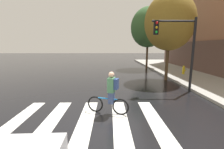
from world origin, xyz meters
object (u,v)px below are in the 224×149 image
Objects in this scene: cyclist at (111,93)px; traffic_light_near at (179,42)px; fire_hydrant at (184,70)px; street_tree_mid at (148,27)px; street_tree_near at (169,22)px.

traffic_light_near is at bearing 37.25° from cyclist.
fire_hydrant is 0.11× the size of street_tree_mid.
traffic_light_near is 0.64× the size of street_tree_near.
fire_hydrant is at bearing -65.50° from street_tree_mid.
street_tree_mid is at bearing 114.50° from fire_hydrant.
street_tree_mid is (0.04, 6.68, 0.43)m from street_tree_near.
cyclist reaches higher than fire_hydrant.
street_tree_mid is (4.51, 12.89, 4.03)m from cyclist.
street_tree_near reaches higher than traffic_light_near.
street_tree_mid reaches higher than cyclist.
traffic_light_near is 6.29m from fire_hydrant.
street_tree_mid is at bearing 89.67° from street_tree_near.
cyclist is 2.17× the size of fire_hydrant.
street_tree_near is (0.63, 3.29, 1.59)m from traffic_light_near.
cyclist is 14.24m from street_tree_mid.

